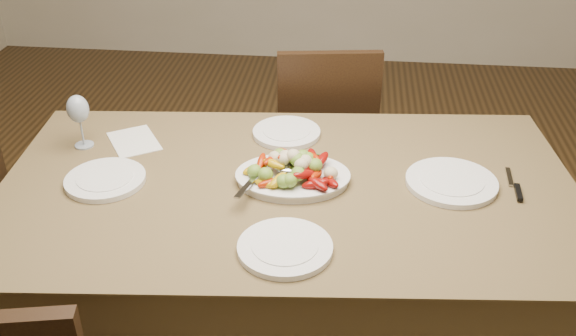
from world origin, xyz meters
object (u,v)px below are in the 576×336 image
Objects in this scene: serving_platter at (293,178)px; plate_right at (451,182)px; chair_far at (323,136)px; dining_table at (288,276)px; wine_glass at (80,120)px; plate_left at (105,180)px; plate_far at (287,133)px; plate_near at (285,248)px.

plate_right is at bearing 4.11° from serving_platter.
plate_right is (0.45, -0.82, 0.29)m from chair_far.
plate_right is (0.52, 0.06, 0.39)m from dining_table.
serving_platter is (0.01, 0.02, 0.39)m from dining_table.
dining_table is 8.98× the size of wine_glass.
dining_table is at bearing -173.76° from plate_right.
plate_left and plate_far have the same top height.
plate_left is (-0.58, -0.05, 0.39)m from dining_table.
wine_glass is (-0.70, -0.16, 0.09)m from plate_far.
plate_far is 0.94× the size of plate_near.
wine_glass is (-0.74, 0.18, 0.48)m from dining_table.
plate_right is (0.50, 0.04, -0.00)m from serving_platter.
serving_platter is 1.45× the size of plate_far.
plate_right is 0.63m from plate_near.
plate_near is at bearing -141.20° from plate_right.
plate_right is (1.10, 0.11, 0.00)m from plate_left.
wine_glass is at bearing 125.32° from plate_left.
plate_near is (-0.49, -0.39, 0.00)m from plate_right.
chair_far is at bearing 40.78° from wine_glass.
plate_near is at bearing -25.12° from plate_left.
chair_far is at bearing 88.26° from plate_near.
chair_far reaches higher than dining_table.
dining_table is 0.51m from plate_near.
dining_table is at bearing 94.87° from plate_near.
wine_glass is (-0.16, 0.22, 0.09)m from plate_left.
plate_far is at bearing 70.35° from chair_far.
chair_far is 3.29× the size of plate_right.
chair_far reaches higher than serving_platter.
plate_left is at bearing -174.51° from plate_right.
serving_platter reaches higher than plate_far.
chair_far is at bearing 85.72° from dining_table.
plate_left is 0.67m from plate_near.
serving_platter is at bearing 78.15° from chair_far.
plate_far is at bearing 12.76° from wine_glass.
wine_glass is at bearing 174.57° from plate_right.
plate_right reaches higher than dining_table.
plate_near is at bearing -83.97° from plate_far.
plate_far is at bearing 99.98° from serving_platter.
chair_far is 1.16m from plate_left.
plate_left is 1.10m from plate_right.
wine_glass is (-1.26, 0.12, 0.09)m from plate_right.
plate_near is (0.07, -0.67, 0.00)m from plate_far.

